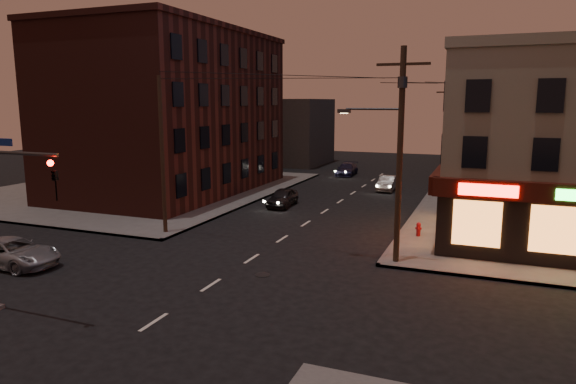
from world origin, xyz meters
The scene contains 14 objects.
ground centered at (0.00, 0.00, 0.00)m, with size 120.00×120.00×0.00m, color black.
sidewalk_nw centered at (-18.00, 19.00, 0.07)m, with size 24.00×28.00×0.15m, color #514F4C.
brick_apartment centered at (-14.50, 19.00, 6.65)m, with size 12.00×20.00×13.00m, color #451C16.
bg_building_ne_a centered at (14.00, 38.00, 3.50)m, with size 10.00×12.00×7.00m, color #3F3D3A.
bg_building_nw centered at (-13.00, 42.00, 4.00)m, with size 9.00×10.00×8.00m, color #3F3D3A.
bg_building_ne_b centered at (12.00, 52.00, 3.00)m, with size 8.00×8.00×6.00m, color #3F3D3A.
utility_pole_main centered at (6.68, 5.80, 5.76)m, with size 4.20×0.44×10.00m.
utility_pole_far centered at (6.80, 32.00, 4.65)m, with size 0.26×0.26×9.00m, color #382619.
utility_pole_west centered at (-6.80, 6.50, 4.65)m, with size 0.24×0.24×9.00m, color #382619.
suv_cross centered at (-10.04, -1.19, 0.66)m, with size 2.20×4.77×1.33m, color gray.
sedan_near centered at (-3.46, 16.57, 0.67)m, with size 1.58×3.91×1.33m, color black.
sedan_mid centered at (2.46, 26.43, 0.64)m, with size 1.35×3.86×1.27m, color gray.
sedan_far centered at (-3.33, 34.27, 0.64)m, with size 1.79×4.39×1.27m, color #191932.
fire_hydrant centered at (7.17, 10.95, 0.58)m, with size 0.35×0.35×0.80m.
Camera 1 is at (10.69, -18.10, 7.69)m, focal length 32.00 mm.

